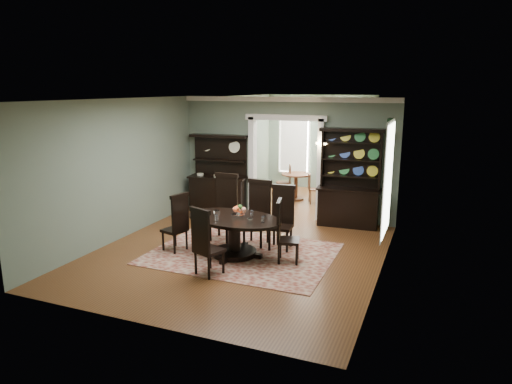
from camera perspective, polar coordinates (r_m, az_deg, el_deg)
room at (r=8.74m, az=-2.35°, el=2.09°), size 5.51×6.01×3.01m
parlor at (r=13.88m, az=7.05°, el=5.79°), size 3.51×3.50×3.01m
doorway_trim at (r=11.45m, az=3.75°, el=4.87°), size 2.08×0.25×2.57m
right_window at (r=8.89m, az=16.13°, el=1.93°), size 0.15×1.47×2.12m
wall_sconce at (r=11.01m, az=8.24°, el=5.87°), size 0.27×0.21×0.21m
rug at (r=9.12m, az=-1.74°, el=-7.70°), size 3.54×2.68×0.01m
dining_table at (r=8.89m, az=-2.74°, el=-4.63°), size 2.12×2.06×0.77m
centerpiece at (r=8.85m, az=-2.26°, el=-2.66°), size 1.38×0.89×0.23m
chair_far_left at (r=9.85m, az=-3.90°, el=-1.61°), size 0.55×0.51×1.43m
chair_far_mid at (r=9.52m, az=0.27°, el=-2.32°), size 0.52×0.48×1.36m
chair_far_right at (r=9.30m, az=3.26°, el=-2.91°), size 0.52×0.49×1.30m
chair_end_left at (r=9.20m, az=-9.77°, el=-3.62°), size 0.52×0.54×1.20m
chair_end_right at (r=8.54m, az=3.42°, el=-4.76°), size 0.51×0.53×1.20m
chair_near at (r=7.94m, az=-6.47°, el=-6.04°), size 0.58×0.56×1.23m
sideboard at (r=12.07m, az=-4.70°, el=0.88°), size 1.58×0.66×2.03m
welsh_dresser at (r=10.95m, az=11.57°, el=0.10°), size 1.51×0.62×2.31m
parlor_table at (r=13.34m, az=5.02°, el=1.16°), size 0.84×0.84×0.78m
parlor_chair_left at (r=13.48m, az=3.74°, el=1.42°), size 0.47×0.47×1.00m
parlor_chair_right at (r=12.99m, az=7.07°, el=0.54°), size 0.41×0.40×0.85m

